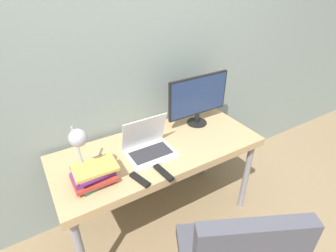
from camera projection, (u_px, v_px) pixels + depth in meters
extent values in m
plane|color=#937A56|center=(180.00, 246.00, 2.09)|extent=(12.00, 12.00, 0.00)
cube|color=gray|center=(131.00, 62.00, 1.94)|extent=(8.00, 0.05, 2.60)
cube|color=tan|center=(159.00, 150.00, 1.94)|extent=(1.53, 0.65, 0.06)
cylinder|color=gray|center=(246.00, 177.00, 2.26)|extent=(0.05, 0.05, 0.71)
cylinder|color=gray|center=(63.00, 201.00, 2.03)|extent=(0.05, 0.05, 0.71)
cylinder|color=gray|center=(207.00, 146.00, 2.65)|extent=(0.05, 0.05, 0.71)
cube|color=silver|center=(151.00, 154.00, 1.84)|extent=(0.33, 0.26, 0.02)
cube|color=#2D2D33|center=(151.00, 153.00, 1.84)|extent=(0.28, 0.16, 0.00)
cube|color=silver|center=(144.00, 132.00, 1.84)|extent=(0.33, 0.08, 0.25)
cube|color=black|center=(144.00, 132.00, 1.84)|extent=(0.30, 0.07, 0.22)
cylinder|color=black|center=(197.00, 123.00, 2.22)|extent=(0.17, 0.17, 0.01)
cylinder|color=black|center=(197.00, 117.00, 2.19)|extent=(0.04, 0.04, 0.09)
cube|color=black|center=(198.00, 95.00, 2.09)|extent=(0.55, 0.02, 0.33)
cube|color=navy|center=(199.00, 96.00, 2.08)|extent=(0.52, 0.00, 0.30)
cylinder|color=#4C4C51|center=(81.00, 168.00, 1.71)|extent=(0.10, 0.10, 0.02)
cylinder|color=#99999E|center=(79.00, 154.00, 1.57)|extent=(0.02, 0.16, 0.32)
sphere|color=#B2B2B7|center=(78.00, 138.00, 1.44)|extent=(0.10, 0.10, 0.10)
cube|color=#286B47|center=(97.00, 180.00, 1.61)|extent=(0.24, 0.18, 0.03)
cube|color=#B2382D|center=(94.00, 178.00, 1.59)|extent=(0.25, 0.19, 0.02)
cube|color=#753384|center=(93.00, 174.00, 1.58)|extent=(0.25, 0.14, 0.03)
cube|color=#753384|center=(92.00, 170.00, 1.57)|extent=(0.23, 0.21, 0.02)
cube|color=gold|center=(95.00, 167.00, 1.56)|extent=(0.26, 0.18, 0.02)
cube|color=black|center=(164.00, 173.00, 1.67)|extent=(0.06, 0.18, 0.02)
cube|color=black|center=(140.00, 180.00, 1.62)|extent=(0.08, 0.16, 0.02)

